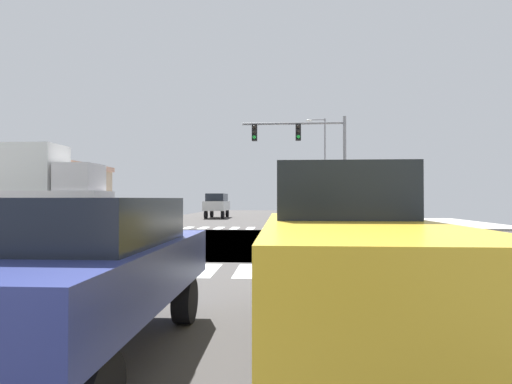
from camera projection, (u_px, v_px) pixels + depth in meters
The scene contains 12 objects.
ground at pixel (188, 241), 17.71m from camera, with size 90.00×90.00×0.05m.
sidewalk_corner_ne at pixel (402, 223), 28.86m from camera, with size 12.00×12.00×0.14m.
sidewalk_corner_nw at pixel (58, 222), 30.51m from camera, with size 12.00×12.00×0.14m.
crosswalk_near at pixel (114, 269), 10.44m from camera, with size 13.50×2.00×0.01m.
crosswalk_far at pixel (211, 228), 25.01m from camera, with size 13.50×2.00×0.01m.
traffic_signal_mast at pixel (305, 146), 24.25m from camera, with size 6.37×0.55×6.90m.
street_lamp at pixel (323, 160), 35.72m from camera, with size 1.78×0.32×9.11m.
bank_building at pixel (8, 193), 31.46m from camera, with size 14.64×9.73×4.66m.
box_truck_leading_2 at pixel (38, 186), 21.83m from camera, with size 7.20×2.40×4.85m.
pickup_trailing_1 at pixel (347, 245), 4.96m from camera, with size 2.00×5.10×2.35m.
sedan_middle_1 at pixel (93, 264), 4.56m from camera, with size 1.80×4.30×1.88m.
suv_inner_5 at pixel (217, 203), 38.07m from camera, with size 1.96×4.60×2.34m.
Camera 1 is at (4.17, -17.51, 1.87)m, focal length 27.77 mm.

